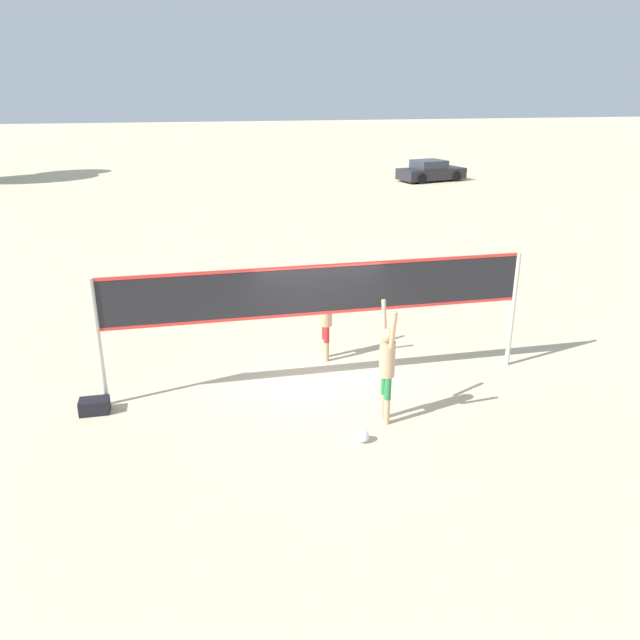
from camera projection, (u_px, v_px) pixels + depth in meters
ground_plane at (320, 383)px, 12.79m from camera, size 200.00×200.00×0.00m
volleyball_net at (320, 297)px, 12.13m from camera, size 8.47×0.10×2.52m
player_spiker at (387, 362)px, 10.94m from camera, size 0.28×0.72×2.24m
player_blocker at (326, 315)px, 13.54m from camera, size 0.28×0.69×2.00m
volleyball at (363, 436)px, 10.65m from camera, size 0.23×0.23×0.23m
gear_bag at (94, 406)px, 11.59m from camera, size 0.54×0.34×0.28m
parked_car_near at (431, 172)px, 39.62m from camera, size 4.49×2.70×1.31m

